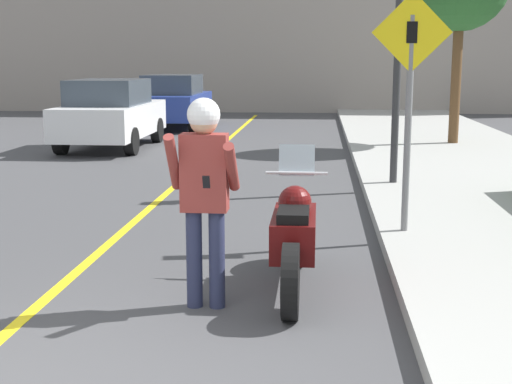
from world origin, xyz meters
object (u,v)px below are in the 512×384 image
crossing_sign (410,90)px  parked_car_blue (174,101)px  person_biker (204,179)px  motorcycle (294,237)px  traffic_light (399,13)px  parked_car_white (111,113)px

crossing_sign → parked_car_blue: bearing=111.8°
crossing_sign → person_biker: bearing=-129.5°
motorcycle → traffic_light: bearing=74.5°
crossing_sign → parked_car_white: (-6.10, 8.71, -0.95)m
parked_car_blue → traffic_light: bearing=-61.3°
crossing_sign → parked_car_white: bearing=125.0°
person_biker → motorcycle: bearing=37.0°
motorcycle → crossing_sign: size_ratio=0.80×
motorcycle → parked_car_blue: (-4.39, 15.93, 0.34)m
crossing_sign → traffic_light: bearing=86.5°
parked_car_white → parked_car_blue: bearing=85.0°
person_biker → crossing_sign: 3.21m
crossing_sign → parked_car_white: crossing_sign is taller
parked_car_white → parked_car_blue: same height
motorcycle → crossing_sign: crossing_sign is taller
parked_car_white → motorcycle: bearing=-65.3°
crossing_sign → traffic_light: size_ratio=0.70×
traffic_light → motorcycle: bearing=-105.5°
traffic_light → parked_car_blue: bearing=118.7°
person_biker → parked_car_blue: (-3.64, 16.50, -0.29)m
crossing_sign → traffic_light: (0.21, 3.40, 1.06)m
motorcycle → traffic_light: size_ratio=0.57×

